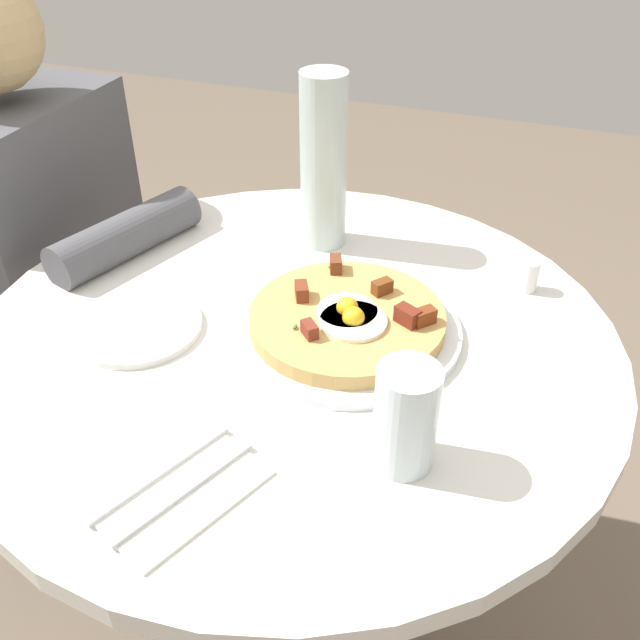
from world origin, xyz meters
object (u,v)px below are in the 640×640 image
Objects in this scene: dining_table at (296,425)px; fork at (181,490)px; pizza_plate at (347,330)px; bread_plate at (137,327)px; knife at (160,472)px; salt_shaker at (529,276)px; water_bottle at (324,163)px; person_seated at (58,313)px; water_glass at (406,418)px; breakfast_pizza at (348,318)px.

fork reaches higher than dining_table.
pizza_plate is 0.28m from bread_plate.
fork and knife have the same top height.
salt_shaker is (-0.50, 0.32, 0.02)m from knife.
fork is at bearing 4.52° from water_bottle.
person_seated reaches higher than bread_plate.
bread_plate is at bearing -70.34° from dining_table.
water_bottle reaches higher than water_glass.
water_bottle is at bearing -169.31° from dining_table.
breakfast_pizza is (-0.02, 0.07, 0.20)m from dining_table.
water_glass is 2.59× the size of salt_shaker.
dining_table is 0.28m from bread_plate.
bread_plate is at bearing 56.48° from person_seated.
fork is 0.59m from salt_shaker.
water_bottle is (-0.24, -0.05, 0.31)m from dining_table.
water_bottle is at bearing -152.52° from breakfast_pizza.
salt_shaker is at bearing 84.56° from water_bottle.
water_glass is at bearing 65.30° from person_seated.
person_seated is at bearing -107.55° from dining_table.
knife is (0.29, -0.04, 0.18)m from dining_table.
knife is at bearing -64.54° from water_glass.
water_bottle is (-0.22, -0.12, 0.13)m from pizza_plate.
water_glass is at bearing 33.43° from pizza_plate.
breakfast_pizza is 1.50× the size of bread_plate.
knife is at bearing -7.18° from dining_table.
dining_table is at bearing 10.69° from water_bottle.
breakfast_pizza is at bearing 3.20° from knife.
fork is (0.30, -0.00, 0.18)m from dining_table.
pizza_plate reaches higher than fork.
water_glass is (0.36, 0.79, 0.30)m from person_seated.
bread_plate is 3.61× the size of salt_shaker.
dining_table is 0.41m from salt_shaker.
knife is 0.66× the size of water_bottle.
water_glass reaches higher than breakfast_pizza.
water_bottle reaches higher than breakfast_pizza.
person_seated reaches higher than fork.
breakfast_pizza is 0.24m from water_glass.
fork is (0.49, 0.58, 0.25)m from person_seated.
salt_shaker reaches higher than knife.
person_seated reaches higher than dining_table.
bread_plate reaches higher than dining_table.
salt_shaker reaches higher than bread_plate.
breakfast_pizza is (0.00, 0.00, 0.02)m from pizza_plate.
fork is (0.23, 0.20, 0.00)m from bread_plate.
bread_plate is at bearing 62.97° from fork.
fork is 1.44× the size of water_glass.
breakfast_pizza is at bearing 75.81° from person_seated.
salt_shaker is at bearing 167.63° from water_glass.
water_bottle is (-0.22, -0.12, 0.11)m from breakfast_pizza.
dining_table is 3.36× the size of breakfast_pizza.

